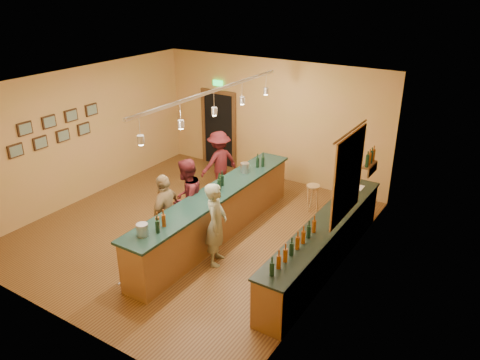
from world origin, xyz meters
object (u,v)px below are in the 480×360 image
Objects in this scene: tasting_bar at (216,211)px; bar_stool at (313,191)px; customer_c at (219,162)px; back_counter at (324,244)px; customer_a at (187,199)px; customer_b at (166,213)px; bartender at (216,224)px.

tasting_bar is 7.89× the size of bar_stool.
back_counter is at bearing 84.00° from customer_c.
bar_stool is at bearing 138.79° from customer_a.
customer_b is 2.54× the size of bar_stool.
customer_b is at bearing -119.20° from bar_stool.
customer_a reaches higher than customer_b.
customer_c is 2.50m from bar_stool.
customer_b is at bearing 76.38° from bartender.
customer_a is 1.08× the size of customer_c.
bartender is 3.08m from bar_stool.
customer_b is 1.03× the size of customer_c.
bartender is 1.21m from customer_a.
customer_c is (-3.60, 1.75, 0.31)m from back_counter.
bar_stool is (1.21, 2.20, -0.11)m from tasting_bar.
back_counter is at bearing 99.99° from customer_b.
customer_a is at bearing 168.75° from customer_b.
back_counter is 3.12m from customer_b.
customer_a is (-0.55, -0.28, 0.26)m from tasting_bar.
tasting_bar is 2.95× the size of customer_a.
customer_b reaches higher than customer_c.
tasting_bar is at bearing -175.58° from back_counter.
back_counter is 2.63× the size of customer_a.
bartender is (0.55, -0.79, 0.22)m from tasting_bar.
back_counter is 0.89× the size of tasting_bar.
customer_c is at bearing 154.09° from back_counter.
bartender reaches higher than customer_b.
customer_a is 2.32m from customer_c.
bartender is at bearing -102.41° from bar_stool.
customer_a is at bearing -171.00° from back_counter.
bartender is 1.04× the size of customer_c.
customer_c reaches higher than back_counter.
customer_c is (-0.71, 2.87, -0.02)m from customer_b.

